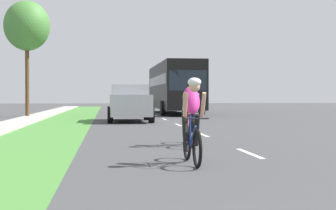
{
  "coord_description": "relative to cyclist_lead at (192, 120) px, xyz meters",
  "views": [
    {
      "loc": [
        -3.08,
        -1.15,
        1.25
      ],
      "look_at": [
        -0.43,
        19.16,
        0.86
      ],
      "focal_mm": 50.26,
      "sensor_mm": 36.0,
      "label": 1
    }
  ],
  "objects": [
    {
      "name": "ground_plane",
      "position": [
        1.53,
        12.68,
        -0.81
      ],
      "size": [
        120.0,
        120.0,
        0.0
      ],
      "primitive_type": "plane",
      "color": "#424244"
    },
    {
      "name": "lane_markings_center",
      "position": [
        1.53,
        16.68,
        -0.81
      ],
      "size": [
        0.12,
        52.71,
        0.01
      ],
      "color": "white",
      "rests_on": "ground_plane"
    },
    {
      "name": "sidewalk_concrete",
      "position": [
        -5.68,
        12.68,
        -0.81
      ],
      "size": [
        1.65,
        70.0,
        0.1
      ],
      "primitive_type": "cube",
      "color": "#B2ADA3",
      "rests_on": "ground_plane"
    },
    {
      "name": "suv_silver",
      "position": [
        -0.44,
        14.71,
        0.14
      ],
      "size": [
        2.15,
        4.7,
        1.79
      ],
      "color": "#A5A8AD",
      "rests_on": "ground_plane"
    },
    {
      "name": "cyclist_trailing",
      "position": [
        0.51,
        3.19,
        0.0
      ],
      "size": [
        0.42,
        1.72,
        1.58
      ],
      "color": "black",
      "rests_on": "ground_plane"
    },
    {
      "name": "grass_verge",
      "position": [
        -3.53,
        12.68,
        -0.81
      ],
      "size": [
        2.63,
        70.0,
        0.01
      ],
      "primitive_type": "cube",
      "color": "#478438",
      "rests_on": "ground_plane"
    },
    {
      "name": "bus_black",
      "position": [
        3.22,
        24.7,
        1.17
      ],
      "size": [
        2.78,
        11.6,
        3.48
      ],
      "color": "black",
      "rests_on": "ground_plane"
    },
    {
      "name": "cyclist_lead",
      "position": [
        0.0,
        0.0,
        0.0
      ],
      "size": [
        0.42,
        1.72,
        1.58
      ],
      "color": "black",
      "rests_on": "ground_plane"
    },
    {
      "name": "street_tree_near",
      "position": [
        -6.3,
        20.7,
        4.63
      ],
      "size": [
        2.72,
        2.72,
        6.97
      ],
      "color": "brown",
      "rests_on": "ground_plane"
    }
  ]
}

